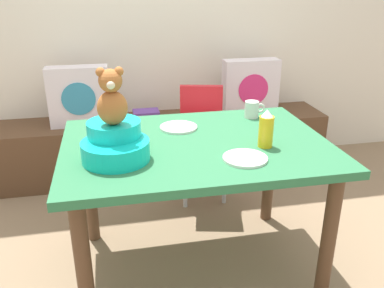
{
  "coord_description": "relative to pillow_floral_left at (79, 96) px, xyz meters",
  "views": [
    {
      "loc": [
        -0.39,
        -1.81,
        1.49
      ],
      "look_at": [
        0.0,
        0.1,
        0.69
      ],
      "focal_mm": 38.07,
      "sensor_mm": 36.0,
      "label": 1
    }
  ],
  "objects": [
    {
      "name": "ground_plane",
      "position": [
        0.62,
        -1.19,
        -0.68
      ],
      "size": [
        8.0,
        8.0,
        0.0
      ],
      "primitive_type": "plane",
      "color": "#8C7256"
    },
    {
      "name": "back_wall",
      "position": [
        0.62,
        0.29,
        0.62
      ],
      "size": [
        4.4,
        0.1,
        2.6
      ],
      "primitive_type": "cube",
      "color": "silver",
      "rests_on": "ground_plane"
    },
    {
      "name": "window_bench",
      "position": [
        0.62,
        0.02,
        -0.45
      ],
      "size": [
        2.6,
        0.44,
        0.46
      ],
      "primitive_type": "cube",
      "color": "brown",
      "rests_on": "ground_plane"
    },
    {
      "name": "pillow_floral_left",
      "position": [
        0.0,
        0.0,
        0.0
      ],
      "size": [
        0.44,
        0.15,
        0.44
      ],
      "color": "silver",
      "rests_on": "window_bench"
    },
    {
      "name": "pillow_floral_right",
      "position": [
        1.32,
        0.0,
        0.0
      ],
      "size": [
        0.44,
        0.15,
        0.44
      ],
      "color": "silver",
      "rests_on": "window_bench"
    },
    {
      "name": "book_stack",
      "position": [
        0.49,
        0.02,
        -0.18
      ],
      "size": [
        0.2,
        0.14,
        0.07
      ],
      "primitive_type": "cube",
      "color": "#6840A2",
      "rests_on": "window_bench"
    },
    {
      "name": "dining_table",
      "position": [
        0.62,
        -1.19,
        -0.04
      ],
      "size": [
        1.3,
        0.93,
        0.74
      ],
      "color": "#2D7247",
      "rests_on": "ground_plane"
    },
    {
      "name": "highchair",
      "position": [
        0.83,
        -0.42,
        -0.16
      ],
      "size": [
        0.39,
        0.5,
        0.79
      ],
      "color": "red",
      "rests_on": "ground_plane"
    },
    {
      "name": "infant_seat_teal",
      "position": [
        0.23,
        -1.31,
        0.13
      ],
      "size": [
        0.3,
        0.33,
        0.16
      ],
      "color": "#11C5BB",
      "rests_on": "dining_table"
    },
    {
      "name": "teddy_bear",
      "position": [
        0.23,
        -1.31,
        0.34
      ],
      "size": [
        0.13,
        0.12,
        0.25
      ],
      "color": "#AA642F",
      "rests_on": "infant_seat_teal"
    },
    {
      "name": "ketchup_bottle",
      "position": [
        0.93,
        -1.31,
        0.15
      ],
      "size": [
        0.07,
        0.07,
        0.18
      ],
      "color": "gold",
      "rests_on": "dining_table"
    },
    {
      "name": "coffee_mug",
      "position": [
        1.02,
        -0.88,
        0.11
      ],
      "size": [
        0.12,
        0.08,
        0.09
      ],
      "color": "silver",
      "rests_on": "dining_table"
    },
    {
      "name": "dinner_plate_near",
      "position": [
        0.57,
        -0.98,
        0.07
      ],
      "size": [
        0.2,
        0.2,
        0.01
      ],
      "primitive_type": "cylinder",
      "color": "white",
      "rests_on": "dining_table"
    },
    {
      "name": "dinner_plate_far",
      "position": [
        0.79,
        -1.44,
        0.07
      ],
      "size": [
        0.2,
        0.2,
        0.01
      ],
      "primitive_type": "cylinder",
      "color": "white",
      "rests_on": "dining_table"
    }
  ]
}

